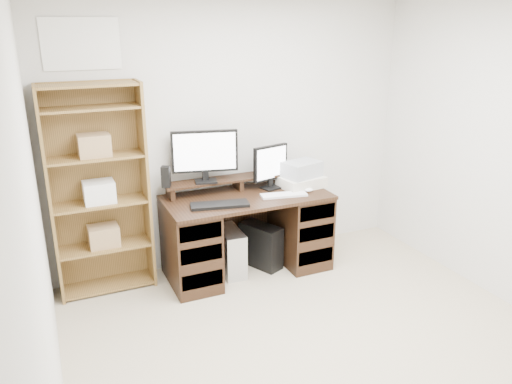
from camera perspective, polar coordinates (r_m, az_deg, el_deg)
room at (r=3.02m, az=11.56°, el=-0.74°), size 3.54×4.04×2.54m
desk at (r=4.66m, az=-1.06°, el=-4.59°), size 1.50×0.70×0.75m
riser_shelf at (r=4.68m, az=-2.08°, el=1.44°), size 1.40×0.22×0.12m
monitor_wide at (r=4.48m, az=-5.87°, el=4.41°), size 0.59×0.20×0.47m
monitor_small at (r=4.67m, az=1.67°, el=3.08°), size 0.38×0.18×0.41m
speaker at (r=4.42m, az=-10.26°, el=1.73°), size 0.10×0.10×0.19m
keyboard_black at (r=4.27m, az=-4.16°, el=-1.47°), size 0.52×0.26×0.03m
keyboard_white at (r=4.52m, az=3.19°, el=-0.34°), size 0.43×0.20×0.02m
mouse at (r=4.65m, az=6.05°, el=0.23°), size 0.10×0.07×0.03m
printer at (r=4.77m, az=5.21°, el=1.19°), size 0.44×0.35×0.10m
basket at (r=4.74m, az=5.25°, el=2.62°), size 0.39×0.32×0.15m
tower_silver at (r=4.70m, az=-2.95°, el=-6.77°), size 0.21×0.44×0.43m
tower_black at (r=4.81m, az=0.56°, el=-6.13°), size 0.34×0.46×0.42m
bookshelf at (r=4.38m, az=-17.55°, el=0.34°), size 0.80×0.30×1.80m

